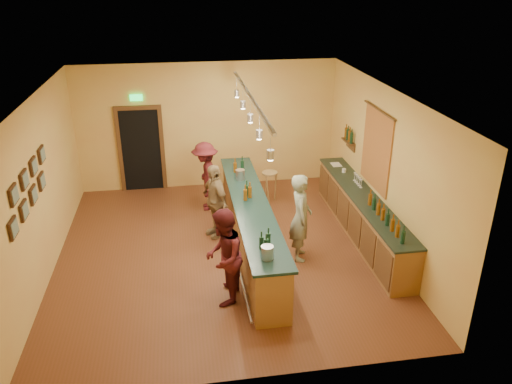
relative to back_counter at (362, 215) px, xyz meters
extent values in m
plane|color=brown|center=(-2.97, -0.18, -0.49)|extent=(7.00, 7.00, 0.00)
cube|color=silver|center=(-2.97, -0.18, 2.71)|extent=(6.50, 7.00, 0.02)
cube|color=#D99A51|center=(-2.97, 3.32, 1.11)|extent=(6.50, 0.02, 3.20)
cube|color=#D99A51|center=(-2.97, -3.68, 1.11)|extent=(6.50, 0.02, 3.20)
cube|color=#D99A51|center=(-6.22, -0.18, 1.11)|extent=(0.02, 7.00, 3.20)
cube|color=#D99A51|center=(0.28, -0.18, 1.11)|extent=(0.02, 7.00, 3.20)
cube|color=black|center=(-4.67, 3.30, 0.56)|extent=(0.95, 0.06, 2.10)
cube|color=#462115|center=(-5.19, 3.28, 0.56)|extent=(0.10, 0.08, 2.10)
cube|color=#462115|center=(-4.14, 3.28, 0.56)|extent=(0.10, 0.08, 2.10)
cube|color=#462115|center=(-4.67, 3.28, 1.66)|extent=(1.15, 0.08, 0.10)
cube|color=#19E54C|center=(-4.67, 3.27, 1.91)|extent=(0.30, 0.04, 0.15)
cube|color=#A92621|center=(0.26, 0.22, 1.36)|extent=(0.03, 1.40, 1.60)
cube|color=#462115|center=(0.19, 1.72, 1.06)|extent=(0.16, 0.55, 0.03)
cube|color=#462115|center=(0.26, 1.72, 0.96)|extent=(0.03, 0.55, 0.18)
cube|color=brown|center=(0.00, 0.02, -0.04)|extent=(0.55, 4.50, 0.90)
cube|color=black|center=(0.00, 0.02, 0.43)|extent=(0.60, 4.55, 0.04)
cylinder|color=silver|center=(0.00, 1.32, 0.50)|extent=(0.09, 0.09, 0.09)
cube|color=silver|center=(-0.03, 1.82, 0.46)|extent=(0.22, 0.30, 0.01)
cube|color=brown|center=(-2.40, -0.18, 0.01)|extent=(0.60, 5.00, 1.00)
cube|color=#132B27|center=(-2.40, -0.18, 0.54)|extent=(0.70, 5.10, 0.05)
cylinder|color=silver|center=(-2.76, -0.18, -0.34)|extent=(0.05, 5.00, 0.05)
cylinder|color=silver|center=(-2.45, -2.28, 0.67)|extent=(0.20, 0.20, 0.22)
cylinder|color=silver|center=(-2.45, 1.02, 0.67)|extent=(0.20, 0.20, 0.22)
cube|color=silver|center=(-2.40, -0.18, 2.65)|extent=(0.06, 4.60, 0.05)
cylinder|color=silver|center=(-2.40, -2.18, 2.46)|extent=(0.01, 0.01, 0.35)
cylinder|color=#A5A5AD|center=(-2.40, -2.18, 2.26)|extent=(0.11, 0.11, 0.14)
cylinder|color=#FFEABF|center=(-2.40, -2.18, 2.18)|extent=(0.08, 0.08, 0.02)
cylinder|color=silver|center=(-2.40, -1.18, 2.46)|extent=(0.01, 0.01, 0.35)
cylinder|color=#A5A5AD|center=(-2.40, -1.18, 2.26)|extent=(0.11, 0.11, 0.14)
cylinder|color=#FFEABF|center=(-2.40, -1.18, 2.18)|extent=(0.08, 0.08, 0.02)
cylinder|color=silver|center=(-2.40, -0.18, 2.46)|extent=(0.01, 0.01, 0.35)
cylinder|color=#A5A5AD|center=(-2.40, -0.18, 2.26)|extent=(0.11, 0.11, 0.14)
cylinder|color=#FFEABF|center=(-2.40, -0.18, 2.18)|extent=(0.08, 0.08, 0.02)
cylinder|color=silver|center=(-2.40, 0.82, 2.46)|extent=(0.01, 0.01, 0.35)
cylinder|color=#A5A5AD|center=(-2.40, 0.82, 2.26)|extent=(0.11, 0.11, 0.14)
cylinder|color=#FFEABF|center=(-2.40, 0.82, 2.18)|extent=(0.08, 0.08, 0.02)
cylinder|color=silver|center=(-2.40, 1.82, 2.46)|extent=(0.01, 0.01, 0.35)
cylinder|color=#A5A5AD|center=(-2.40, 1.82, 2.26)|extent=(0.11, 0.11, 0.14)
cylinder|color=#FFEABF|center=(-2.40, 1.82, 2.18)|extent=(0.08, 0.08, 0.02)
imported|color=gray|center=(-1.50, -0.64, 0.39)|extent=(0.52, 0.70, 1.75)
imported|color=#59191E|center=(-3.10, -1.81, 0.36)|extent=(0.84, 0.97, 1.70)
imported|color=#997A51|center=(-3.05, 0.53, 0.32)|extent=(0.73, 1.02, 1.61)
imported|color=#59191E|center=(-3.15, 1.89, 0.33)|extent=(0.62, 1.06, 1.63)
cylinder|color=olive|center=(-1.61, 2.02, 0.26)|extent=(0.37, 0.37, 0.04)
cylinder|color=olive|center=(-1.46, 2.02, -0.12)|extent=(0.04, 0.04, 0.73)
cylinder|color=olive|center=(-1.68, 2.14, -0.12)|extent=(0.04, 0.04, 0.73)
cylinder|color=olive|center=(-1.68, 1.90, -0.12)|extent=(0.04, 0.04, 0.73)
camera|label=1|loc=(-3.69, -8.92, 4.72)|focal=35.00mm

